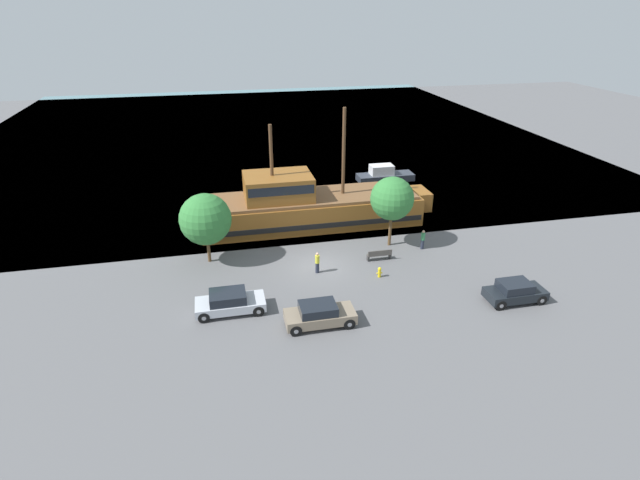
{
  "coord_description": "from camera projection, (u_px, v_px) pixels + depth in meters",
  "views": [
    {
      "loc": [
        -6.8,
        -31.48,
        17.53
      ],
      "look_at": [
        0.51,
        2.0,
        1.2
      ],
      "focal_mm": 28.0,
      "sensor_mm": 36.0,
      "label": 1
    }
  ],
  "objects": [
    {
      "name": "pedestrian_walking_near",
      "position": [
        317.0,
        263.0,
        35.51
      ],
      "size": [
        0.32,
        0.32,
        1.59
      ],
      "color": "#232838",
      "rests_on": "ground_plane"
    },
    {
      "name": "tree_row_mideast",
      "position": [
        392.0,
        199.0,
        38.25
      ],
      "size": [
        3.37,
        3.37,
        5.64
      ],
      "color": "brown",
      "rests_on": "ground_plane"
    },
    {
      "name": "pirate_ship",
      "position": [
        308.0,
        206.0,
        43.03
      ],
      "size": [
        20.02,
        5.16,
        9.95
      ],
      "color": "brown",
      "rests_on": "water_surface"
    },
    {
      "name": "water_surface",
      "position": [
        258.0,
        131.0,
        75.42
      ],
      "size": [
        80.0,
        80.0,
        0.0
      ],
      "primitive_type": "plane",
      "color": "slate",
      "rests_on": "ground"
    },
    {
      "name": "pedestrian_walking_far",
      "position": [
        423.0,
        240.0,
        38.98
      ],
      "size": [
        0.32,
        0.32,
        1.59
      ],
      "color": "#232838",
      "rests_on": "ground_plane"
    },
    {
      "name": "parked_car_curb_front",
      "position": [
        230.0,
        302.0,
        30.99
      ],
      "size": [
        4.3,
        1.94,
        1.41
      ],
      "color": "#B7BCC6",
      "rests_on": "ground_plane"
    },
    {
      "name": "bench_promenade_east",
      "position": [
        379.0,
        255.0,
        37.4
      ],
      "size": [
        1.85,
        0.45,
        0.85
      ],
      "color": "#4C4742",
      "rests_on": "ground_plane"
    },
    {
      "name": "tree_row_east",
      "position": [
        205.0,
        219.0,
        35.95
      ],
      "size": [
        3.77,
        3.77,
        5.3
      ],
      "color": "brown",
      "rests_on": "ground_plane"
    },
    {
      "name": "parked_car_curb_rear",
      "position": [
        319.0,
        315.0,
        29.73
      ],
      "size": [
        4.21,
        1.84,
        1.45
      ],
      "color": "#7F705B",
      "rests_on": "ground_plane"
    },
    {
      "name": "moored_boat_dockside",
      "position": [
        384.0,
        175.0,
        54.19
      ],
      "size": [
        6.14,
        2.0,
        1.73
      ],
      "color": "#2D333D",
      "rests_on": "water_surface"
    },
    {
      "name": "ground_plane",
      "position": [
        319.0,
        267.0,
        36.61
      ],
      "size": [
        160.0,
        160.0,
        0.0
      ],
      "primitive_type": "plane",
      "color": "#5B5B5E"
    },
    {
      "name": "parked_car_curb_mid",
      "position": [
        515.0,
        292.0,
        32.11
      ],
      "size": [
        3.84,
        1.77,
        1.41
      ],
      "color": "black",
      "rests_on": "ground_plane"
    },
    {
      "name": "fire_hydrant",
      "position": [
        379.0,
        272.0,
        35.1
      ],
      "size": [
        0.42,
        0.25,
        0.76
      ],
      "color": "yellow",
      "rests_on": "ground_plane"
    }
  ]
}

